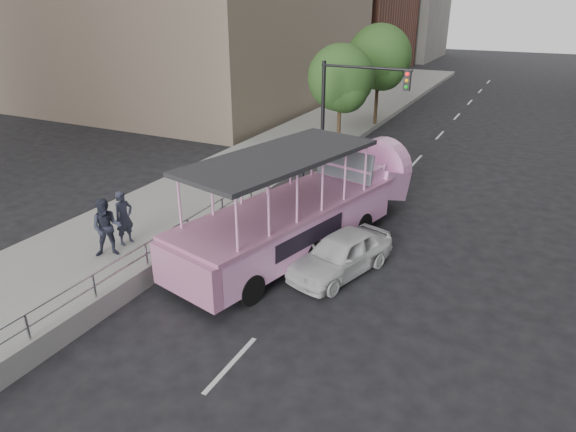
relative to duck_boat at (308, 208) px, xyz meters
name	(u,v)px	position (x,y,z in m)	size (l,w,h in m)	color
ground	(239,310)	(0.06, -4.64, -1.30)	(160.00, 160.00, 0.00)	black
sidewalk	(246,172)	(-5.69, 5.36, -1.15)	(5.50, 80.00, 0.30)	gray
kerb_wall	(189,243)	(-3.06, -2.64, -0.82)	(0.24, 30.00, 0.36)	gray
guardrail	(188,225)	(-3.06, -2.64, -0.16)	(0.07, 22.00, 0.71)	#BAB9BF
duck_boat	(308,208)	(0.00, 0.00, 0.00)	(4.92, 10.84, 3.50)	black
car	(341,254)	(1.77, -1.45, -0.64)	(1.56, 3.86, 1.31)	silver
pedestrian_near	(124,218)	(-5.17, -3.26, -0.09)	(0.67, 0.44, 1.83)	#2B2E3F
pedestrian_mid	(107,228)	(-5.03, -4.16, -0.05)	(0.93, 0.72, 1.91)	#2B2E3F
parking_sign	(304,152)	(-2.66, 5.36, 0.27)	(0.13, 0.55, 2.46)	black
traffic_signal	(347,100)	(-1.65, 7.85, 2.20)	(4.20, 0.32, 5.20)	black
street_tree_near	(342,81)	(-3.24, 11.28, 2.52)	(3.52, 3.52, 5.72)	#3E2C1C
street_tree_far	(380,60)	(-3.04, 17.28, 3.01)	(3.97, 3.97, 6.45)	#3E2C1C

